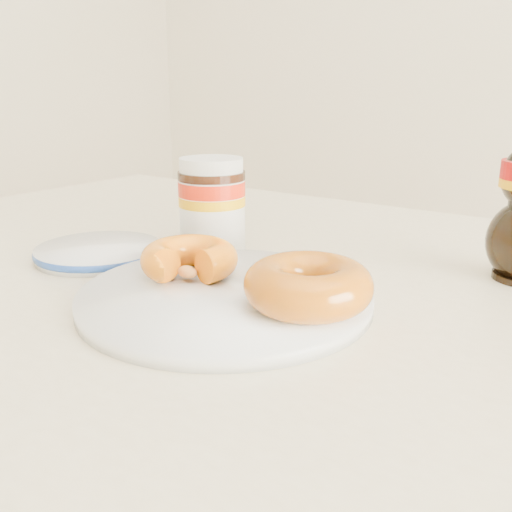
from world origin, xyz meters
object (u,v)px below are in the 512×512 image
Objects in this scene: plate at (225,296)px; dining_table at (290,363)px; donut_bitten at (189,259)px; nutella_jar at (212,201)px; blue_rim_saucer at (99,251)px; dark_jar at (224,196)px; donut_whole at (308,285)px.

dining_table is at bearing 66.99° from plate.
donut_bitten is 0.14m from nutella_jar.
plate is 0.06m from donut_bitten.
blue_rim_saucer is at bearing -170.19° from dining_table.
blue_rim_saucer reaches higher than plate.
dark_jar is at bearing 138.59° from donut_bitten.
dining_table is 14.20× the size of donut_bitten.
dining_table is at bearing 131.65° from donut_whole.
blue_rim_saucer reaches higher than dining_table.
dark_jar reaches higher than plate.
dark_jar reaches higher than donut_bitten.
donut_bitten is at bearing 178.18° from donut_whole.
dining_table is 12.13× the size of nutella_jar.
nutella_jar reaches higher than dark_jar.
plate is at bearing 3.62° from donut_bitten.
nutella_jar is at bearing 133.36° from plate.
donut_bitten is at bearing -58.47° from dark_jar.
donut_bitten is 0.65× the size of blue_rim_saucer.
blue_rim_saucer is (-0.09, -0.11, -0.05)m from nutella_jar.
nutella_jar is at bearing -57.10° from dark_jar.
plate reaches higher than dining_table.
dark_jar is at bearing 122.90° from nutella_jar.
nutella_jar reaches higher than donut_whole.
donut_whole reaches higher than blue_rim_saucer.
dining_table is 0.33m from dark_jar.
donut_whole is at bearing -40.50° from dark_jar.
blue_rim_saucer is at bearing -168.23° from donut_bitten.
donut_bitten is (-0.09, -0.06, 0.11)m from dining_table.
dark_jar reaches higher than blue_rim_saucer.
donut_bitten is at bearing -5.29° from blue_rim_saucer.
donut_whole is at bearing -3.66° from blue_rim_saucer.
donut_bitten is 0.85× the size of nutella_jar.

